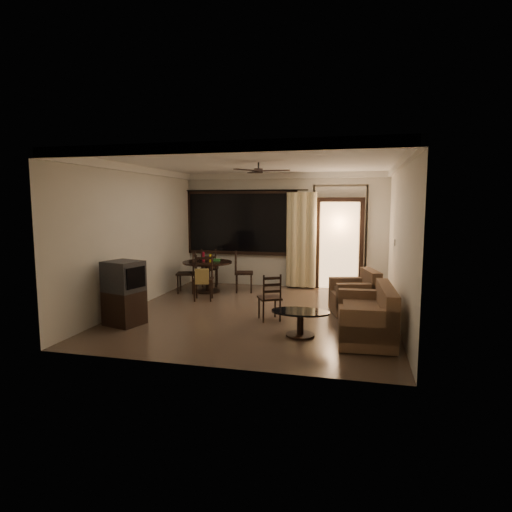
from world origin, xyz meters
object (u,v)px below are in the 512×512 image
(dining_chair_south, at_px, (203,286))
(armchair, at_px, (357,296))
(side_chair, at_px, (270,306))
(dining_table, at_px, (208,268))
(dining_chair_east, at_px, (243,280))
(coffee_table, at_px, (300,319))
(tv_cabinet, at_px, (124,293))
(sofa, at_px, (369,318))
(dining_chair_west, at_px, (187,281))
(dining_chair_north, at_px, (210,275))

(dining_chair_south, xyz_separation_m, armchair, (3.20, -0.38, 0.03))
(dining_chair_south, bearing_deg, side_chair, -49.44)
(dining_table, xyz_separation_m, side_chair, (1.91, -2.05, -0.31))
(dining_chair_east, bearing_deg, coffee_table, -163.90)
(tv_cabinet, height_order, side_chair, tv_cabinet)
(side_chair, bearing_deg, coffee_table, 102.15)
(dining_table, distance_m, armchair, 3.62)
(dining_chair_east, relative_size, sofa, 0.61)
(dining_chair_west, height_order, sofa, dining_chair_west)
(dining_chair_west, height_order, armchair, dining_chair_west)
(sofa, bearing_deg, dining_chair_east, 130.32)
(tv_cabinet, bearing_deg, dining_chair_west, 105.50)
(dining_chair_east, bearing_deg, side_chair, -167.92)
(dining_table, bearing_deg, dining_chair_south, -76.17)
(dining_chair_west, bearing_deg, dining_chair_south, 31.54)
(dining_table, bearing_deg, tv_cabinet, -98.77)
(dining_chair_east, distance_m, side_chair, 2.50)
(armchair, bearing_deg, sofa, -98.07)
(tv_cabinet, bearing_deg, dining_chair_east, 83.62)
(dining_chair_east, distance_m, armchair, 2.95)
(dining_chair_east, xyz_separation_m, coffee_table, (1.75, -3.03, -0.01))
(sofa, height_order, side_chair, side_chair)
(dining_chair_south, distance_m, coffee_table, 3.09)
(sofa, xyz_separation_m, coffee_table, (-1.04, -0.10, -0.05))
(tv_cabinet, xyz_separation_m, side_chair, (2.36, 0.85, -0.30))
(dining_chair_south, relative_size, armchair, 0.96)
(coffee_table, bearing_deg, dining_chair_east, 120.04)
(coffee_table, bearing_deg, dining_chair_north, 128.22)
(dining_chair_north, xyz_separation_m, sofa, (3.79, -3.39, 0.04))
(dining_chair_south, relative_size, sofa, 0.61)
(sofa, distance_m, side_chair, 1.83)
(dining_chair_west, distance_m, dining_chair_south, 0.90)
(dining_chair_west, xyz_separation_m, sofa, (4.04, -2.53, 0.04))
(dining_chair_north, bearing_deg, side_chair, 113.77)
(dining_chair_south, height_order, sofa, dining_chair_south)
(sofa, bearing_deg, tv_cabinet, 179.05)
(armchair, bearing_deg, coffee_table, -132.96)
(dining_chair_north, bearing_deg, coffee_table, 114.28)
(dining_chair_west, bearing_deg, dining_chair_north, 150.32)
(dining_chair_west, height_order, side_chair, dining_chair_west)
(tv_cabinet, bearing_deg, dining_table, 96.96)
(coffee_table, bearing_deg, armchair, 62.56)
(dining_chair_west, height_order, tv_cabinet, tv_cabinet)
(dining_chair_west, distance_m, coffee_table, 3.99)
(dining_chair_east, distance_m, dining_chair_south, 1.20)
(armchair, bearing_deg, tv_cabinet, -171.89)
(dining_chair_west, relative_size, side_chair, 1.13)
(armchair, relative_size, coffee_table, 1.08)
(dining_chair_south, bearing_deg, dining_chair_west, 121.54)
(dining_chair_east, bearing_deg, dining_chair_north, 51.08)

